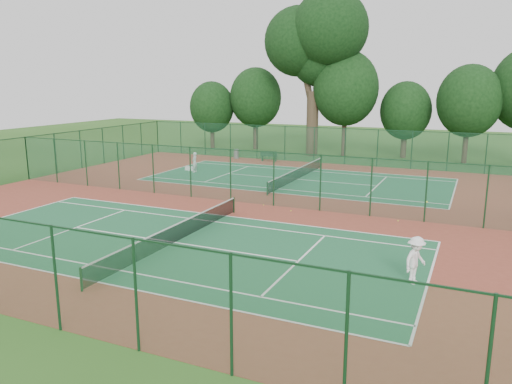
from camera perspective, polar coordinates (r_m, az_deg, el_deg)
ground at (r=32.61m, az=-0.49°, el=-1.32°), size 120.00×120.00×0.00m
red_pad at (r=32.61m, az=-0.49°, el=-1.31°), size 40.00×36.00×0.01m
court_near at (r=25.03m, az=-9.18°, el=-5.74°), size 23.77×10.97×0.01m
court_far at (r=40.77m, az=4.81°, el=1.45°), size 23.77×10.97×0.01m
fence_north at (r=48.98m, az=8.39°, el=5.27°), size 40.00×0.09×3.50m
fence_south at (r=18.10m, az=-25.33°, el=-8.14°), size 40.00×0.09×3.50m
fence_west at (r=44.38m, az=-24.71°, el=3.54°), size 0.09×36.00×3.50m
fence_divider at (r=32.24m, az=-0.49°, el=1.72°), size 40.00×0.09×3.50m
tennis_net_near at (r=24.87m, az=-9.22°, el=-4.58°), size 0.10×12.90×0.97m
tennis_net_far at (r=40.67m, az=4.82°, el=2.18°), size 0.10×12.90×0.97m
player_near at (r=20.56m, az=17.78°, el=-7.44°), size 1.15×1.41×1.91m
player_far at (r=44.06m, az=-7.03°, el=3.39°), size 0.48×0.68×1.76m
trash_bin at (r=51.97m, az=-2.26°, el=4.38°), size 0.69×0.69×0.95m
bench at (r=49.98m, az=1.48°, el=4.14°), size 1.76×0.83×1.04m
kit_bag at (r=45.12m, az=-7.54°, el=2.67°), size 0.96×0.47×0.34m
stray_ball_a at (r=30.67m, az=4.00°, el=-2.15°), size 0.07×0.07×0.07m
stray_ball_b at (r=29.56m, az=15.93°, el=-3.17°), size 0.07×0.07×0.07m
stray_ball_c at (r=32.05m, az=0.87°, el=-1.49°), size 0.07×0.07×0.07m
big_tree at (r=54.24m, az=6.88°, el=16.85°), size 11.04×8.08×16.96m
evergreen_row at (r=55.08m, az=10.63°, el=4.13°), size 39.00×5.00×12.00m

